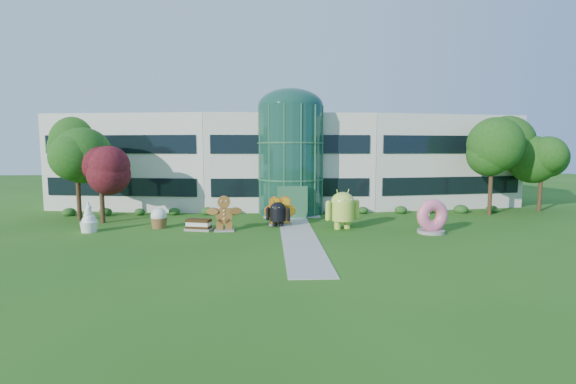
{
  "coord_description": "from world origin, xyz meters",
  "views": [
    {
      "loc": [
        -2.09,
        -26.55,
        6.03
      ],
      "look_at": [
        -0.53,
        6.0,
        2.6
      ],
      "focal_mm": 26.0,
      "sensor_mm": 36.0,
      "label": 1
    }
  ],
  "objects_px": {
    "gingerbread": "(224,213)",
    "donut": "(431,216)",
    "android_black": "(278,212)",
    "android_green": "(343,207)"
  },
  "relations": [
    {
      "from": "android_black",
      "to": "donut",
      "type": "distance_m",
      "value": 11.26
    },
    {
      "from": "gingerbread",
      "to": "android_green",
      "type": "bearing_deg",
      "value": -0.34
    },
    {
      "from": "android_green",
      "to": "gingerbread",
      "type": "bearing_deg",
      "value": 166.0
    },
    {
      "from": "android_green",
      "to": "android_black",
      "type": "distance_m",
      "value": 4.97
    },
    {
      "from": "android_black",
      "to": "gingerbread",
      "type": "distance_m",
      "value": 4.26
    },
    {
      "from": "gingerbread",
      "to": "donut",
      "type": "bearing_deg",
      "value": -8.86
    },
    {
      "from": "donut",
      "to": "gingerbread",
      "type": "xyz_separation_m",
      "value": [
        -14.81,
        1.47,
        0.08
      ]
    },
    {
      "from": "donut",
      "to": "android_green",
      "type": "bearing_deg",
      "value": 150.5
    },
    {
      "from": "android_green",
      "to": "gingerbread",
      "type": "height_order",
      "value": "android_green"
    },
    {
      "from": "donut",
      "to": "gingerbread",
      "type": "height_order",
      "value": "gingerbread"
    }
  ]
}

